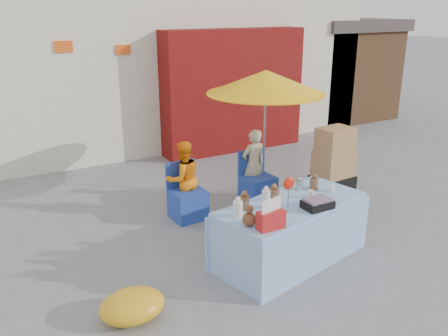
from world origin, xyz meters
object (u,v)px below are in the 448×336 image
chair_left (187,202)px  vendor_beige (253,165)px  market_table (290,231)px  vendor_orange (183,179)px  box_stack (333,172)px  umbrella (266,83)px  chair_right (257,187)px

chair_left → vendor_beige: (1.25, 0.13, 0.34)m
market_table → vendor_beige: (0.65, 1.88, 0.20)m
market_table → vendor_orange: bearing=94.9°
vendor_orange → box_stack: bearing=153.5°
vendor_beige → umbrella: (0.30, 0.15, 1.29)m
vendor_beige → umbrella: umbrella is taller
vendor_beige → market_table: bearing=67.4°
chair_right → umbrella: 1.69m
vendor_beige → umbrella: size_ratio=0.57×
chair_left → vendor_orange: (0.00, 0.13, 0.33)m
chair_left → vendor_orange: 0.35m
umbrella → box_stack: 1.76m
umbrella → box_stack: (0.59, -1.05, -1.28)m
market_table → chair_right: market_table is taller
chair_left → vendor_orange: vendor_orange is taller
market_table → box_stack: 1.83m
chair_right → umbrella: (0.30, 0.28, 1.64)m
chair_left → chair_right: size_ratio=1.00×
umbrella → box_stack: umbrella is taller
market_table → chair_right: (0.65, 1.74, -0.14)m
vendor_beige → box_stack: (0.89, -0.90, 0.01)m
chair_left → box_stack: box_stack is taller
chair_left → vendor_beige: vendor_beige is taller
chair_right → market_table: bearing=-113.9°
umbrella → vendor_orange: bearing=-174.5°
vendor_orange → box_stack: size_ratio=0.89×
chair_right → vendor_beige: bearing=86.1°
box_stack → vendor_beige: bearing=134.4°
chair_left → umbrella: size_ratio=0.41×
umbrella → vendor_beige: bearing=-153.4°
vendor_orange → chair_left: bearing=86.1°
market_table → chair_right: 1.87m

